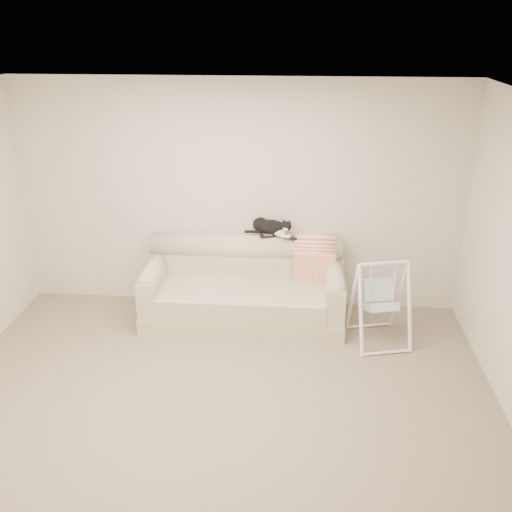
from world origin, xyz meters
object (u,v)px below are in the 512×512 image
at_px(remote_b, 290,237).
at_px(tuxedo_cat, 271,227).
at_px(sofa, 244,289).
at_px(baby_swing, 380,302).
at_px(remote_a, 268,236).

bearing_deg(remote_b, tuxedo_cat, 165.33).
bearing_deg(tuxedo_cat, sofa, -137.12).
distance_m(remote_b, tuxedo_cat, 0.24).
distance_m(sofa, remote_b, 0.77).
bearing_deg(tuxedo_cat, remote_b, -14.67).
relative_size(sofa, remote_b, 14.02).
xyz_separation_m(tuxedo_cat, baby_swing, (1.17, -0.66, -0.55)).
height_order(sofa, remote_b, remote_b).
height_order(remote_a, baby_swing, remote_a).
xyz_separation_m(remote_a, remote_b, (0.24, -0.01, -0.00)).
xyz_separation_m(remote_b, tuxedo_cat, (-0.21, 0.06, 0.09)).
distance_m(remote_a, baby_swing, 1.42).
height_order(remote_b, tuxedo_cat, tuxedo_cat).
relative_size(sofa, baby_swing, 2.41).
xyz_separation_m(remote_a, baby_swing, (1.20, -0.62, -0.46)).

